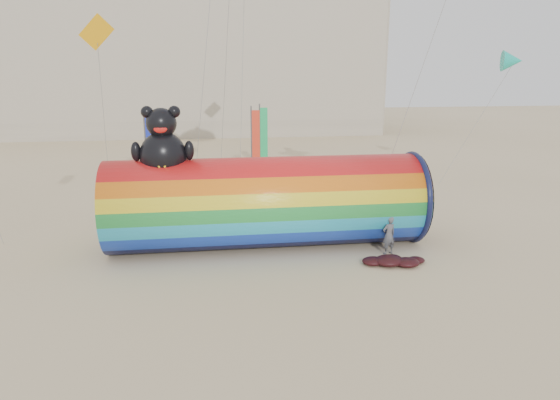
{
  "coord_description": "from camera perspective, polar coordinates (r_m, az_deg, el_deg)",
  "views": [
    {
      "loc": [
        -2.26,
        -18.41,
        7.74
      ],
      "look_at": [
        0.5,
        1.5,
        2.4
      ],
      "focal_mm": 32.0,
      "sensor_mm": 36.0,
      "label": 1
    }
  ],
  "objects": [
    {
      "name": "festival_banners",
      "position": [
        34.52,
        -6.06,
        6.29
      ],
      "size": [
        8.14,
        6.74,
        5.2
      ],
      "color": "#59595E",
      "rests_on": "ground"
    },
    {
      "name": "fabric_bundle",
      "position": [
        20.85,
        12.8,
        -6.8
      ],
      "size": [
        2.62,
        1.35,
        0.41
      ],
      "color": "#3E0B0E",
      "rests_on": "ground"
    },
    {
      "name": "ground",
      "position": [
        20.1,
        -0.83,
        -7.77
      ],
      "size": [
        160.0,
        160.0,
        0.0
      ],
      "primitive_type": "plane",
      "color": "#CCB58C",
      "rests_on": "ground"
    },
    {
      "name": "kite_handler",
      "position": [
        21.74,
        12.33,
        -3.95
      ],
      "size": [
        0.72,
        0.58,
        1.7
      ],
      "primitive_type": "imported",
      "rotation": [
        0.0,
        0.0,
        3.46
      ],
      "color": "#4F5056",
      "rests_on": "ground"
    },
    {
      "name": "hotel_building",
      "position": [
        65.15,
        -17.22,
        16.5
      ],
      "size": [
        60.4,
        15.4,
        20.6
      ],
      "color": "#B7AD99",
      "rests_on": "ground"
    },
    {
      "name": "windsock_assembly",
      "position": [
        21.99,
        -1.6,
        0.02
      ],
      "size": [
        13.75,
        4.19,
        6.34
      ],
      "color": "red",
      "rests_on": "ground"
    }
  ]
}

